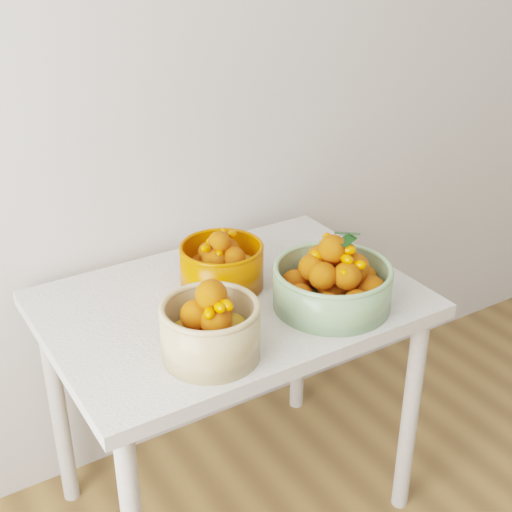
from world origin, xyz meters
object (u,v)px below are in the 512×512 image
object	(u,v)px
bowl_cream	(210,328)
bowl_green	(333,282)
table	(231,328)
bowl_orange	(222,264)

from	to	relation	value
bowl_cream	bowl_green	xyz separation A→B (m)	(0.39, 0.04, -0.01)
table	bowl_cream	size ratio (longest dim) A/B	3.16
bowl_orange	bowl_green	bearing A→B (deg)	-51.27
table	bowl_green	world-z (taller)	bowl_green
table	bowl_green	size ratio (longest dim) A/B	2.39
table	bowl_orange	bearing A→B (deg)	78.18
bowl_cream	bowl_orange	distance (m)	0.34
table	bowl_orange	world-z (taller)	bowl_orange
bowl_orange	table	bearing A→B (deg)	-101.82
bowl_green	bowl_orange	distance (m)	0.32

